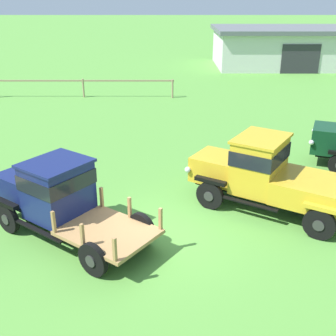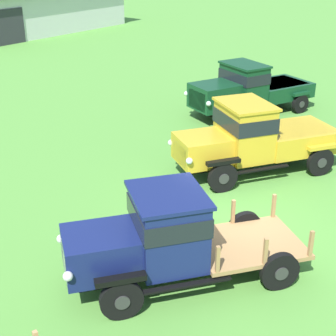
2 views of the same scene
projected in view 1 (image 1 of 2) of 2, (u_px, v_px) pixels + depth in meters
ground_plane at (159, 233)px, 12.17m from camera, size 240.00×240.00×0.00m
farm_shed at (321, 47)px, 38.59m from camera, size 19.35×8.59×3.45m
paddock_fence at (42, 83)px, 27.40m from camera, size 17.46×0.31×1.21m
vintage_truck_second_in_line at (57, 193)px, 11.94m from camera, size 5.28×4.48×2.18m
vintage_truck_midrow_center at (271, 174)px, 13.16m from camera, size 5.44×4.32×2.34m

